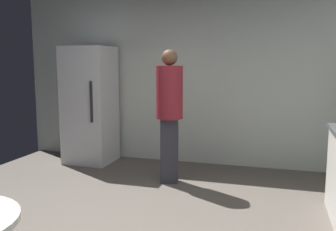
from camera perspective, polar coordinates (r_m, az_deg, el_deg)
The scene contains 3 objects.
wall_back at distance 5.72m, azimuth 2.23°, elevation 6.14°, with size 5.32×0.06×2.70m, color beige.
refrigerator at distance 5.86m, azimuth -12.00°, elevation 1.60°, with size 0.70×0.68×1.80m.
person_in_maroon_shirt at distance 4.69m, azimuth 0.22°, elevation 1.50°, with size 0.40×0.40×1.72m.
Camera 1 is at (1.43, -2.90, 1.55)m, focal length 39.30 mm.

